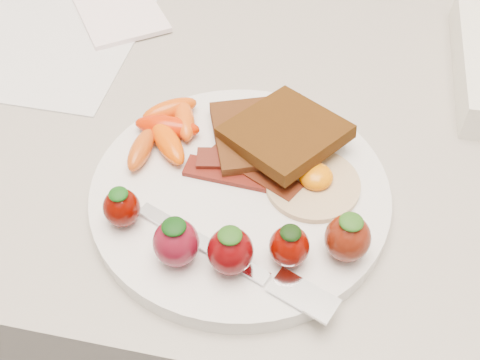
# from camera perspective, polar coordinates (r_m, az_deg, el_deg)

# --- Properties ---
(counter) EXTENTS (2.00, 0.60, 0.90)m
(counter) POSITION_cam_1_polar(r_m,az_deg,el_deg) (1.00, 1.96, -12.31)
(counter) COLOR gray
(counter) RESTS_ON ground
(plate) EXTENTS (0.27, 0.27, 0.02)m
(plate) POSITION_cam_1_polar(r_m,az_deg,el_deg) (0.55, 0.00, -1.31)
(plate) COLOR silver
(plate) RESTS_ON counter
(toast_lower) EXTENTS (0.12, 0.12, 0.01)m
(toast_lower) POSITION_cam_1_polar(r_m,az_deg,el_deg) (0.58, 2.21, 4.33)
(toast_lower) COLOR black
(toast_lower) RESTS_ON plate
(toast_upper) EXTENTS (0.13, 0.13, 0.02)m
(toast_upper) POSITION_cam_1_polar(r_m,az_deg,el_deg) (0.56, 4.29, 4.48)
(toast_upper) COLOR black
(toast_upper) RESTS_ON toast_lower
(fried_egg) EXTENTS (0.11, 0.11, 0.02)m
(fried_egg) POSITION_cam_1_polar(r_m,az_deg,el_deg) (0.54, 6.99, -0.19)
(fried_egg) COLOR beige
(fried_egg) RESTS_ON plate
(bacon_strips) EXTENTS (0.11, 0.07, 0.01)m
(bacon_strips) POSITION_cam_1_polar(r_m,az_deg,el_deg) (0.55, 0.58, 1.16)
(bacon_strips) COLOR black
(bacon_strips) RESTS_ON plate
(baby_carrots) EXTENTS (0.07, 0.11, 0.02)m
(baby_carrots) POSITION_cam_1_polar(r_m,az_deg,el_deg) (0.58, -6.95, 4.80)
(baby_carrots) COLOR red
(baby_carrots) RESTS_ON plate
(strawberries) EXTENTS (0.22, 0.07, 0.05)m
(strawberries) POSITION_cam_1_polar(r_m,az_deg,el_deg) (0.48, -0.15, -5.55)
(strawberries) COLOR #500500
(strawberries) RESTS_ON plate
(fork) EXTENTS (0.18, 0.08, 0.00)m
(fork) POSITION_cam_1_polar(r_m,az_deg,el_deg) (0.49, 0.62, -8.10)
(fork) COLOR white
(fork) RESTS_ON plate
(paper_sheet) EXTENTS (0.20, 0.27, 0.00)m
(paper_sheet) POSITION_cam_1_polar(r_m,az_deg,el_deg) (0.78, -17.14, 13.38)
(paper_sheet) COLOR silver
(paper_sheet) RESTS_ON counter
(notepad) EXTENTS (0.16, 0.17, 0.01)m
(notepad) POSITION_cam_1_polar(r_m,az_deg,el_deg) (0.79, -11.46, 15.58)
(notepad) COLOR white
(notepad) RESTS_ON paper_sheet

